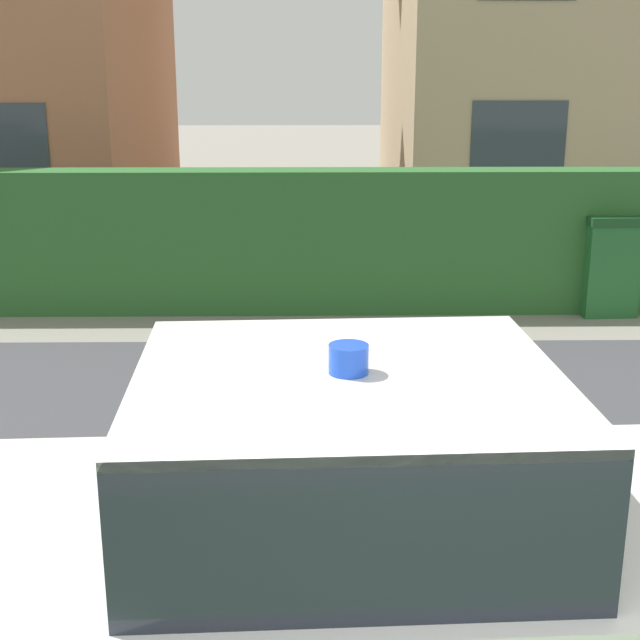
{
  "coord_description": "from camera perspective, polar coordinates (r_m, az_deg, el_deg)",
  "views": [
    {
      "loc": [
        -0.66,
        -1.21,
        2.84
      ],
      "look_at": [
        -0.58,
        4.9,
        1.05
      ],
      "focal_mm": 50.0,
      "sensor_mm": 36.0,
      "label": 1
    }
  ],
  "objects": [
    {
      "name": "road_strip",
      "position": [
        6.12,
        5.66,
        -11.35
      ],
      "size": [
        28.0,
        6.97,
        0.01
      ],
      "primitive_type": "cube",
      "color": "#424247",
      "rests_on": "ground"
    },
    {
      "name": "wheelie_bin",
      "position": [
        10.83,
        17.8,
        3.51
      ],
      "size": [
        0.67,
        0.7,
        1.16
      ],
      "rotation": [
        0.0,
        0.0,
        0.05
      ],
      "color": "#23662D",
      "rests_on": "ground"
    },
    {
      "name": "police_car",
      "position": [
        3.96,
        -2.07,
        -15.52
      ],
      "size": [
        4.22,
        1.92,
        1.74
      ],
      "rotation": [
        0.0,
        0.0,
        3.19
      ],
      "color": "black",
      "rests_on": "road_strip"
    },
    {
      "name": "garden_hedge",
      "position": [
        10.33,
        -1.69,
        5.05
      ],
      "size": [
        10.04,
        0.51,
        1.65
      ],
      "primitive_type": "cube",
      "color": "#2D662D",
      "rests_on": "ground"
    }
  ]
}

